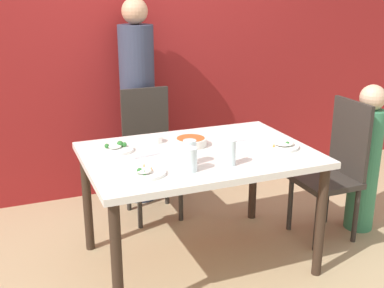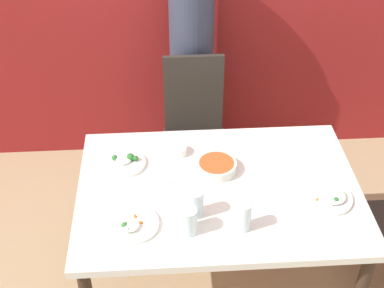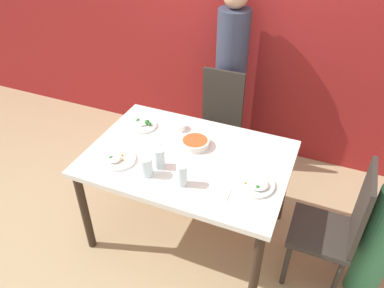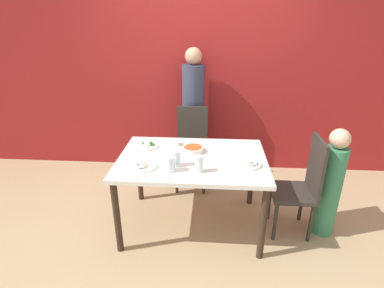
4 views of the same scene
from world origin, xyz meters
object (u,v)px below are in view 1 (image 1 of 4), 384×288
person_child (365,162)px  glass_water_tall (190,160)px  plate_rice_adult (144,172)px  person_adult (138,109)px  bowl_curry (190,142)px  chair_adult_spot (150,150)px  chair_child_spot (335,167)px

person_child → glass_water_tall: bearing=-169.9°
plate_rice_adult → glass_water_tall: (0.25, -0.04, 0.05)m
person_adult → bowl_curry: person_adult is taller
person_child → glass_water_tall: person_child is taller
chair_adult_spot → bowl_curry: size_ratio=4.86×
chair_child_spot → plate_rice_adult: bearing=-81.4°
chair_child_spot → glass_water_tall: (-1.22, -0.27, 0.31)m
chair_adult_spot → glass_water_tall: chair_adult_spot is taller
chair_adult_spot → chair_child_spot: size_ratio=1.00×
chair_adult_spot → glass_water_tall: 1.17m
plate_rice_adult → glass_water_tall: bearing=-9.8°
person_adult → plate_rice_adult: size_ratio=7.01×
person_child → glass_water_tall: (-1.49, -0.27, 0.31)m
chair_child_spot → plate_rice_adult: (-1.47, -0.22, 0.26)m
chair_child_spot → bowl_curry: bearing=-98.0°
chair_adult_spot → plate_rice_adult: bearing=-108.4°
chair_adult_spot → chair_child_spot: 1.40m
plate_rice_adult → chair_child_spot: bearing=8.6°
bowl_curry → chair_adult_spot: bearing=94.8°
bowl_curry → plate_rice_adult: same height
plate_rice_adult → glass_water_tall: size_ratio=1.77×
plate_rice_adult → glass_water_tall: glass_water_tall is taller
chair_adult_spot → person_adult: person_adult is taller
chair_child_spot → person_child: person_child is taller
chair_child_spot → glass_water_tall: chair_child_spot is taller
glass_water_tall → person_adult: bearing=85.7°
plate_rice_adult → chair_adult_spot: bearing=71.6°
chair_adult_spot → person_child: person_child is taller
person_adult → chair_adult_spot: bearing=-90.0°
chair_adult_spot → person_adult: (0.00, 0.30, 0.27)m
person_child → person_adult: bearing=140.0°
bowl_curry → plate_rice_adult: 0.56m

